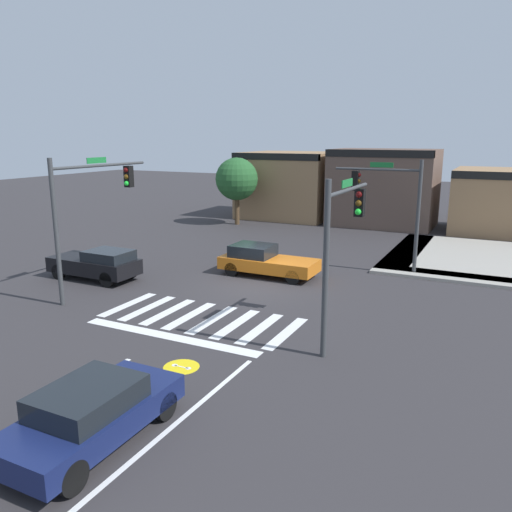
% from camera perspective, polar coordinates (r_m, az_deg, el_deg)
% --- Properties ---
extents(ground_plane, '(120.00, 120.00, 0.00)m').
position_cam_1_polar(ground_plane, '(22.73, -0.07, -3.39)').
color(ground_plane, '#302D30').
extents(crosswalk_near, '(7.21, 3.13, 0.01)m').
position_cam_1_polar(crosswalk_near, '(19.01, -6.16, -6.85)').
color(crosswalk_near, silver).
rests_on(crosswalk_near, ground_plane).
extents(lane_markings, '(6.80, 18.75, 0.01)m').
position_cam_1_polar(lane_markings, '(13.43, -18.40, -16.46)').
color(lane_markings, white).
rests_on(lane_markings, ground_plane).
extents(bike_detector_marking, '(1.05, 1.05, 0.01)m').
position_cam_1_polar(bike_detector_marking, '(15.26, -8.33, -12.14)').
color(bike_detector_marking, yellow).
rests_on(bike_detector_marking, ground_plane).
extents(curb_corner_northeast, '(10.00, 10.60, 0.15)m').
position_cam_1_polar(curb_corner_northeast, '(29.65, 23.37, -0.39)').
color(curb_corner_northeast, '#9E998E').
rests_on(curb_corner_northeast, ground_plane).
extents(storefront_row, '(22.59, 6.70, 5.58)m').
position_cam_1_polar(storefront_row, '(39.74, 12.76, 7.25)').
color(storefront_row, '#93704C').
rests_on(storefront_row, ground_plane).
extents(traffic_signal_southwest, '(0.32, 5.48, 5.72)m').
position_cam_1_polar(traffic_signal_southwest, '(22.19, -17.91, 6.11)').
color(traffic_signal_southwest, '#383A3D').
rests_on(traffic_signal_southwest, ground_plane).
extents(traffic_signal_northeast, '(4.15, 0.32, 5.45)m').
position_cam_1_polar(traffic_signal_northeast, '(25.33, 14.59, 6.46)').
color(traffic_signal_northeast, '#383A3D').
rests_on(traffic_signal_northeast, ground_plane).
extents(traffic_signal_southeast, '(0.32, 4.20, 5.34)m').
position_cam_1_polar(traffic_signal_southeast, '(16.26, 9.66, 2.88)').
color(traffic_signal_southeast, '#383A3D').
rests_on(traffic_signal_southeast, ground_plane).
extents(car_navy, '(1.86, 4.23, 1.37)m').
position_cam_1_polar(car_navy, '(12.00, -17.85, -16.32)').
color(car_navy, '#141E4C').
rests_on(car_navy, ground_plane).
extents(car_orange, '(4.62, 1.87, 1.44)m').
position_cam_1_polar(car_orange, '(24.31, 1.00, -0.53)').
color(car_orange, orange).
rests_on(car_orange, ground_plane).
extents(car_black, '(4.29, 1.76, 1.45)m').
position_cam_1_polar(car_black, '(24.73, -17.34, -0.83)').
color(car_black, black).
rests_on(car_black, ground_plane).
extents(roadside_tree, '(3.15, 3.15, 4.97)m').
position_cam_1_polar(roadside_tree, '(38.25, -2.17, 8.55)').
color(roadside_tree, '#4C3823').
rests_on(roadside_tree, ground_plane).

